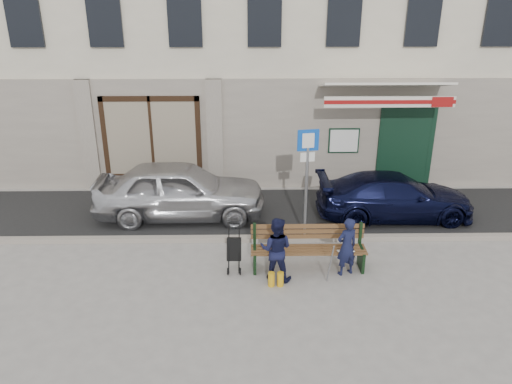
{
  "coord_description": "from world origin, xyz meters",
  "views": [
    {
      "loc": [
        -0.45,
        -8.92,
        5.48
      ],
      "look_at": [
        -0.28,
        1.6,
        1.2
      ],
      "focal_mm": 35.0,
      "sensor_mm": 36.0,
      "label": 1
    }
  ],
  "objects_px": {
    "man": "(347,247)",
    "woman": "(276,249)",
    "car_silver": "(180,190)",
    "car_navy": "(395,196)",
    "bench": "(306,249)",
    "stroller": "(234,250)",
    "parking_sign": "(307,167)"
  },
  "relations": [
    {
      "from": "parking_sign",
      "to": "stroller",
      "type": "height_order",
      "value": "parking_sign"
    },
    {
      "from": "bench",
      "to": "woman",
      "type": "xyz_separation_m",
      "value": [
        -0.65,
        -0.4,
        0.22
      ]
    },
    {
      "from": "woman",
      "to": "stroller",
      "type": "distance_m",
      "value": 0.95
    },
    {
      "from": "car_silver",
      "to": "man",
      "type": "height_order",
      "value": "car_silver"
    },
    {
      "from": "parking_sign",
      "to": "bench",
      "type": "relative_size",
      "value": 1.1
    },
    {
      "from": "parking_sign",
      "to": "bench",
      "type": "bearing_deg",
      "value": -104.37
    },
    {
      "from": "man",
      "to": "stroller",
      "type": "xyz_separation_m",
      "value": [
        -2.3,
        0.2,
        -0.17
      ]
    },
    {
      "from": "car_silver",
      "to": "car_navy",
      "type": "xyz_separation_m",
      "value": [
        5.49,
        -0.13,
        -0.16
      ]
    },
    {
      "from": "woman",
      "to": "stroller",
      "type": "bearing_deg",
      "value": -10.1
    },
    {
      "from": "car_navy",
      "to": "car_silver",
      "type": "bearing_deg",
      "value": 87.94
    },
    {
      "from": "bench",
      "to": "woman",
      "type": "bearing_deg",
      "value": -148.8
    },
    {
      "from": "car_silver",
      "to": "stroller",
      "type": "xyz_separation_m",
      "value": [
        1.45,
        -2.69,
        -0.28
      ]
    },
    {
      "from": "car_silver",
      "to": "car_navy",
      "type": "distance_m",
      "value": 5.5
    },
    {
      "from": "car_silver",
      "to": "man",
      "type": "distance_m",
      "value": 4.74
    },
    {
      "from": "bench",
      "to": "man",
      "type": "xyz_separation_m",
      "value": [
        0.8,
        -0.23,
        0.17
      ]
    },
    {
      "from": "car_navy",
      "to": "man",
      "type": "bearing_deg",
      "value": 147.0
    },
    {
      "from": "man",
      "to": "car_navy",
      "type": "bearing_deg",
      "value": -145.41
    },
    {
      "from": "parking_sign",
      "to": "man",
      "type": "height_order",
      "value": "parking_sign"
    },
    {
      "from": "car_silver",
      "to": "parking_sign",
      "type": "relative_size",
      "value": 1.64
    },
    {
      "from": "man",
      "to": "woman",
      "type": "xyz_separation_m",
      "value": [
        -1.45,
        -0.17,
        0.05
      ]
    },
    {
      "from": "car_silver",
      "to": "stroller",
      "type": "bearing_deg",
      "value": -152.84
    },
    {
      "from": "car_silver",
      "to": "car_navy",
      "type": "relative_size",
      "value": 1.09
    },
    {
      "from": "bench",
      "to": "stroller",
      "type": "bearing_deg",
      "value": -178.94
    },
    {
      "from": "car_navy",
      "to": "woman",
      "type": "relative_size",
      "value": 2.93
    },
    {
      "from": "parking_sign",
      "to": "woman",
      "type": "xyz_separation_m",
      "value": [
        -0.79,
        -1.86,
        -1.08
      ]
    },
    {
      "from": "car_silver",
      "to": "stroller",
      "type": "relative_size",
      "value": 4.18
    },
    {
      "from": "car_navy",
      "to": "parking_sign",
      "type": "distance_m",
      "value": 2.89
    },
    {
      "from": "car_navy",
      "to": "bench",
      "type": "distance_m",
      "value": 3.59
    },
    {
      "from": "car_navy",
      "to": "bench",
      "type": "relative_size",
      "value": 1.65
    },
    {
      "from": "car_silver",
      "to": "bench",
      "type": "xyz_separation_m",
      "value": [
        2.95,
        -2.67,
        -0.28
      ]
    },
    {
      "from": "parking_sign",
      "to": "man",
      "type": "bearing_deg",
      "value": -77.75
    },
    {
      "from": "parking_sign",
      "to": "stroller",
      "type": "bearing_deg",
      "value": -146.94
    }
  ]
}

